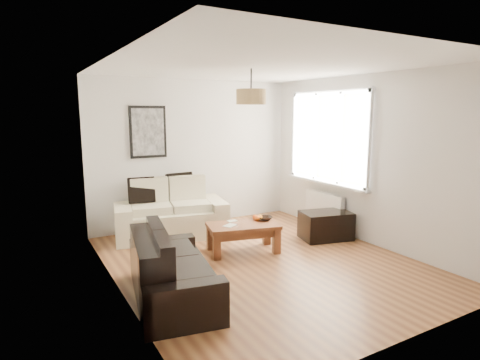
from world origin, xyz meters
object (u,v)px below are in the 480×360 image
sofa_leather (172,267)px  ottoman (326,225)px  coffee_table (243,238)px  loveseat_cream (170,209)px

sofa_leather → ottoman: bearing=-64.7°
ottoman → sofa_leather: bearing=-165.4°
ottoman → coffee_table: bearing=174.4°
sofa_leather → coffee_table: bearing=-47.0°
coffee_table → loveseat_cream: bearing=116.3°
coffee_table → ottoman: (1.47, -0.14, 0.01)m
loveseat_cream → ottoman: loveseat_cream is taller
loveseat_cream → coffee_table: size_ratio=1.75×
sofa_leather → coffee_table: size_ratio=1.61×
coffee_table → ottoman: size_ratio=1.31×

